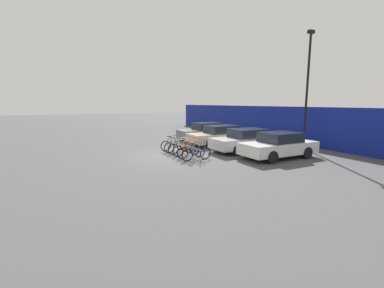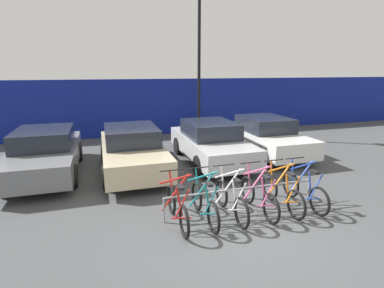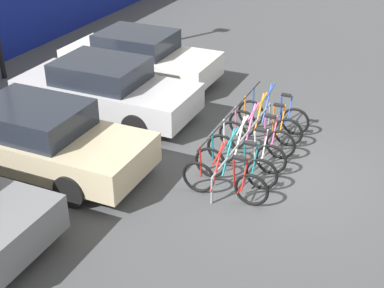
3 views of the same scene
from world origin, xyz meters
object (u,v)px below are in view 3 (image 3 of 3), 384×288
at_px(bicycle_pink, 256,138).
at_px(car_silver, 105,89).
at_px(bike_rack, 245,139).
at_px(bicycle_blue, 273,115).
at_px(car_white, 140,57).
at_px(bicycle_orange, 265,126).
at_px(bicycle_teal, 236,166).
at_px(bicycle_white, 246,152).
at_px(car_beige, 38,138).
at_px(bicycle_red, 224,181).

distance_m(bicycle_pink, car_silver, 3.97).
xyz_separation_m(bike_rack, bicycle_blue, (1.54, -0.15, -0.11)).
bearing_deg(car_white, bicycle_orange, -115.63).
xyz_separation_m(bicycle_teal, bicycle_white, (0.61, 0.00, 0.00)).
height_order(bike_rack, bicycle_blue, bicycle_blue).
bearing_deg(bicycle_teal, bicycle_orange, -1.84).
relative_size(bicycle_teal, bicycle_pink, 1.00).
height_order(bike_rack, car_beige, car_beige).
relative_size(bike_rack, bicycle_red, 2.12).
bearing_deg(bicycle_teal, bicycle_blue, -1.84).
relative_size(bicycle_white, bicycle_blue, 1.00).
relative_size(bike_rack, car_white, 0.84).
relative_size(bicycle_teal, bicycle_white, 1.00).
xyz_separation_m(bicycle_orange, car_beige, (-2.98, 3.80, 0.31)).
bearing_deg(bicycle_red, bicycle_blue, -3.47).
bearing_deg(car_beige, bicycle_pink, -57.97).
bearing_deg(car_beige, bicycle_red, -82.50).
distance_m(bicycle_teal, bicycle_white, 0.61).
xyz_separation_m(bicycle_white, car_silver, (1.00, 3.94, 0.31)).
distance_m(bicycle_pink, bicycle_blue, 1.20).
xyz_separation_m(bike_rack, car_silver, (0.67, 3.79, 0.21)).
relative_size(car_beige, car_silver, 1.03).
relative_size(bicycle_blue, car_white, 0.40).
xyz_separation_m(bicycle_red, car_white, (4.54, 4.29, 0.31)).
height_order(bicycle_teal, bicycle_orange, same).
relative_size(bicycle_teal, bicycle_orange, 1.00).
xyz_separation_m(car_beige, car_white, (5.04, 0.49, -0.00)).
height_order(bicycle_pink, bicycle_blue, same).
bearing_deg(bicycle_teal, bicycle_pink, -1.84).
relative_size(bicycle_orange, bicycle_blue, 1.00).
bearing_deg(bike_rack, bicycle_red, -174.48).
relative_size(car_silver, car_white, 1.02).
xyz_separation_m(bicycle_red, bicycle_teal, (0.59, 0.00, 0.00)).
height_order(car_beige, car_silver, same).
bearing_deg(bicycle_red, bike_rack, 2.05).
height_order(bicycle_teal, car_beige, car_beige).
xyz_separation_m(bike_rack, bicycle_pink, (0.34, -0.15, -0.11)).
height_order(bicycle_white, car_silver, car_silver).
relative_size(bike_rack, bicycle_pink, 2.12).
distance_m(bicycle_red, bicycle_blue, 3.08).
bearing_deg(bike_rack, bicycle_orange, -8.93).
xyz_separation_m(bicycle_white, bicycle_pink, (0.68, 0.00, 0.00)).
height_order(bike_rack, car_silver, car_silver).
distance_m(bike_rack, bicycle_blue, 1.55).
distance_m(bike_rack, car_beige, 4.19).
height_order(bicycle_orange, car_silver, car_silver).
distance_m(bicycle_red, car_white, 6.26).
distance_m(bicycle_orange, car_white, 4.77).
bearing_deg(bicycle_white, bicycle_blue, -3.16).
bearing_deg(car_white, bicycle_white, -127.90).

